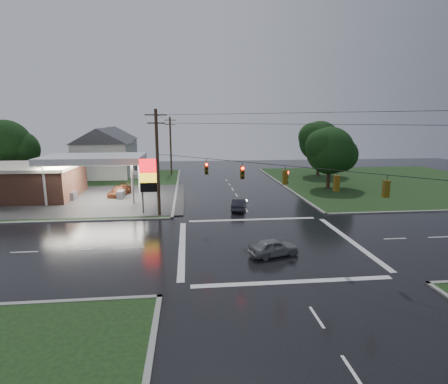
{
  "coord_description": "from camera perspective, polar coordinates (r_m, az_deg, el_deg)",
  "views": [
    {
      "loc": [
        -6.37,
        -26.62,
        9.87
      ],
      "look_at": [
        -2.96,
        6.6,
        3.0
      ],
      "focal_mm": 28.0,
      "sensor_mm": 36.0,
      "label": 1
    }
  ],
  "objects": [
    {
      "name": "car_crossing",
      "position": [
        26.44,
        8.12,
        -8.93
      ],
      "size": [
        4.02,
        2.45,
        1.28
      ],
      "primitive_type": "imported",
      "rotation": [
        0.0,
        0.0,
        1.84
      ],
      "color": "gray",
      "rests_on": "ground"
    },
    {
      "name": "car_pump",
      "position": [
        48.37,
        -16.67,
        0.16
      ],
      "size": [
        2.93,
        4.9,
        1.33
      ],
      "primitive_type": "imported",
      "rotation": [
        0.0,
        0.0,
        -0.25
      ],
      "color": "#512412",
      "rests_on": "ground"
    },
    {
      "name": "house_near",
      "position": [
        64.52,
        -19.02,
        6.14
      ],
      "size": [
        11.05,
        8.48,
        8.6
      ],
      "color": "silver",
      "rests_on": "ground"
    },
    {
      "name": "house_far",
      "position": [
        76.42,
        -17.76,
        6.98
      ],
      "size": [
        11.05,
        8.48,
        8.6
      ],
      "color": "silver",
      "rests_on": "ground"
    },
    {
      "name": "ground",
      "position": [
        29.09,
        7.21,
        -8.3
      ],
      "size": [
        120.0,
        120.0,
        0.0
      ],
      "primitive_type": "plane",
      "color": "black",
      "rests_on": "ground"
    },
    {
      "name": "tree_ne_near",
      "position": [
        52.94,
        17.06,
        6.45
      ],
      "size": [
        7.99,
        6.8,
        8.98
      ],
      "color": "black",
      "rests_on": "ground"
    },
    {
      "name": "utility_pole_nw",
      "position": [
        36.49,
        -10.79,
        4.89
      ],
      "size": [
        2.2,
        0.32,
        11.0
      ],
      "color": "#382619",
      "rests_on": "ground"
    },
    {
      "name": "grass_nw",
      "position": [
        57.01,
        -25.91,
        0.52
      ],
      "size": [
        36.0,
        36.0,
        0.08
      ],
      "primitive_type": "cube",
      "color": "black",
      "rests_on": "ground"
    },
    {
      "name": "pylon_sign",
      "position": [
        37.8,
        -12.08,
        2.45
      ],
      "size": [
        2.0,
        0.35,
        6.0
      ],
      "color": "#59595E",
      "rests_on": "ground"
    },
    {
      "name": "tree_ne_far",
      "position": [
        65.12,
        15.46,
        7.96
      ],
      "size": [
        8.46,
        7.2,
        9.8
      ],
      "color": "black",
      "rests_on": "ground"
    },
    {
      "name": "grass_ne",
      "position": [
        62.56,
        25.39,
        1.45
      ],
      "size": [
        36.0,
        36.0,
        0.08
      ],
      "primitive_type": "cube",
      "color": "black",
      "rests_on": "ground"
    },
    {
      "name": "tree_nw_behind",
      "position": [
        63.03,
        -31.93,
        6.53
      ],
      "size": [
        8.93,
        7.6,
        10.0
      ],
      "color": "black",
      "rests_on": "ground"
    },
    {
      "name": "gas_station",
      "position": [
        50.71,
        -28.19,
        1.94
      ],
      "size": [
        26.2,
        18.0,
        5.6
      ],
      "color": "#2D2D2D",
      "rests_on": "ground"
    },
    {
      "name": "utility_pole_n",
      "position": [
        64.84,
        -8.7,
        7.6
      ],
      "size": [
        2.2,
        0.32,
        10.5
      ],
      "color": "#382619",
      "rests_on": "ground"
    },
    {
      "name": "car_north",
      "position": [
        39.14,
        2.48,
        -2.0
      ],
      "size": [
        2.3,
        4.21,
        1.31
      ],
      "primitive_type": "imported",
      "rotation": [
        0.0,
        0.0,
        2.9
      ],
      "color": "black",
      "rests_on": "ground"
    },
    {
      "name": "traffic_signals",
      "position": [
        27.56,
        7.6,
        4.46
      ],
      "size": [
        26.87,
        26.87,
        1.47
      ],
      "color": "black",
      "rests_on": "ground"
    }
  ]
}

